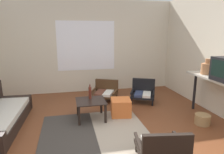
{
  "coord_description": "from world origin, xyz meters",
  "views": [
    {
      "loc": [
        -0.58,
        -3.07,
        1.82
      ],
      "look_at": [
        0.36,
        1.14,
        0.84
      ],
      "focal_mm": 32.7,
      "sensor_mm": 36.0,
      "label": 1
    }
  ],
  "objects": [
    {
      "name": "armchair_striped_foreground",
      "position": [
        0.62,
        -0.81,
        0.26
      ],
      "size": [
        0.73,
        0.72,
        0.58
      ],
      "color": "black",
      "rests_on": "ground"
    },
    {
      "name": "ottoman_orange",
      "position": [
        0.52,
        0.97,
        0.19
      ],
      "size": [
        0.48,
        0.48,
        0.37
      ],
      "primitive_type": "cube",
      "rotation": [
        0.0,
        0.0,
        -0.16
      ],
      "color": "#D1662D",
      "rests_on": "ground"
    },
    {
      "name": "glass_bottle",
      "position": [
        -0.13,
        1.06,
        0.54
      ],
      "size": [
        0.06,
        0.06,
        0.31
      ],
      "color": "#5B2319",
      "rests_on": "coffee_table"
    },
    {
      "name": "coffee_table",
      "position": [
        -0.14,
        0.92,
        0.33
      ],
      "size": [
        0.6,
        0.59,
        0.41
      ],
      "color": "black",
      "rests_on": "ground"
    },
    {
      "name": "wicker_basket",
      "position": [
        1.99,
        0.19,
        0.1
      ],
      "size": [
        0.3,
        0.3,
        0.2
      ],
      "primitive_type": "cylinder",
      "color": "#9E7A4C",
      "rests_on": "ground"
    },
    {
      "name": "armchair_by_window",
      "position": [
        0.39,
        2.12,
        0.22
      ],
      "size": [
        0.82,
        0.8,
        0.51
      ],
      "color": "#472D19",
      "rests_on": "ground"
    },
    {
      "name": "area_rug",
      "position": [
        -0.14,
        0.22,
        0.01
      ],
      "size": [
        1.94,
        2.02,
        0.01
      ],
      "color": "#38332D",
      "rests_on": "ground"
    },
    {
      "name": "console_shelf",
      "position": [
        2.32,
        0.24,
        0.81
      ],
      "size": [
        0.45,
        1.6,
        0.91
      ],
      "color": "#B2AD9E",
      "rests_on": "ground"
    },
    {
      "name": "ground_plane",
      "position": [
        0.0,
        0.0,
        0.0
      ],
      "size": [
        7.8,
        7.8,
        0.0
      ],
      "primitive_type": "plane",
      "color": "brown"
    },
    {
      "name": "far_wall_with_window",
      "position": [
        0.0,
        3.06,
        1.35
      ],
      "size": [
        5.6,
        0.13,
        2.7
      ],
      "color": "beige",
      "rests_on": "ground"
    },
    {
      "name": "armchair_corner",
      "position": [
        1.33,
        1.74,
        0.26
      ],
      "size": [
        0.76,
        0.73,
        0.58
      ],
      "color": "black",
      "rests_on": "ground"
    },
    {
      "name": "clay_vase",
      "position": [
        2.32,
        0.64,
        1.04
      ],
      "size": [
        0.24,
        0.24,
        0.33
      ],
      "color": "#A87047",
      "rests_on": "console_shelf"
    }
  ]
}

